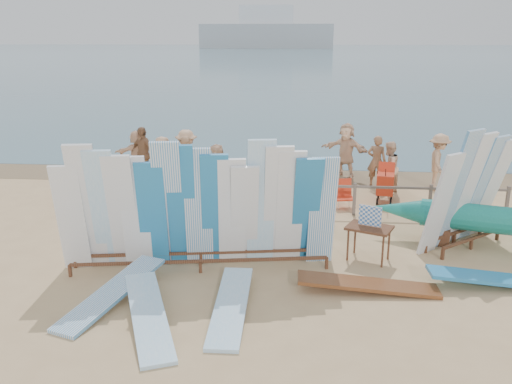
# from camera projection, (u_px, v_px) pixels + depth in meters

# --- Properties ---
(ground) EXTENTS (160.00, 160.00, 0.00)m
(ground) POSITION_uv_depth(u_px,v_px,m) (275.00, 256.00, 12.05)
(ground) COLOR tan
(ground) RESTS_ON ground
(ocean) EXTENTS (320.00, 240.00, 0.02)m
(ocean) POSITION_uv_depth(u_px,v_px,m) (301.00, 54.00, 134.49)
(ocean) COLOR #416474
(ocean) RESTS_ON ground
(wet_sand_strip) EXTENTS (40.00, 2.60, 0.01)m
(wet_sand_strip) POSITION_uv_depth(u_px,v_px,m) (285.00, 175.00, 18.94)
(wet_sand_strip) COLOR brown
(wet_sand_strip) RESTS_ON ground
(distant_ship) EXTENTS (45.00, 8.00, 14.00)m
(distant_ship) POSITION_uv_depth(u_px,v_px,m) (266.00, 32.00, 183.70)
(distant_ship) COLOR #999EA3
(distant_ship) RESTS_ON ocean
(fence) EXTENTS (12.08, 0.08, 0.90)m
(fence) POSITION_uv_depth(u_px,v_px,m) (281.00, 191.00, 14.75)
(fence) COLOR #6C5C51
(fence) RESTS_ON ground
(main_surfboard_rack) EXTENTS (5.69, 1.61, 2.80)m
(main_surfboard_rack) POSITION_uv_depth(u_px,v_px,m) (198.00, 211.00, 11.05)
(main_surfboard_rack) COLOR brown
(main_surfboard_rack) RESTS_ON ground
(side_surfboard_rack) EXTENTS (2.34, 2.11, 2.83)m
(side_surfboard_rack) POSITION_uv_depth(u_px,v_px,m) (468.00, 194.00, 12.23)
(side_surfboard_rack) COLOR brown
(side_surfboard_rack) RESTS_ON ground
(vendor_table) EXTENTS (1.11, 0.97, 1.23)m
(vendor_table) POSITION_uv_depth(u_px,v_px,m) (369.00, 242.00, 11.72)
(vendor_table) COLOR brown
(vendor_table) RESTS_ON ground
(flat_board_c) EXTENTS (2.70, 0.59, 0.28)m
(flat_board_c) POSITION_uv_depth(u_px,v_px,m) (368.00, 291.00, 10.39)
(flat_board_c) COLOR brown
(flat_board_c) RESTS_ON ground
(flat_board_a) EXTENTS (1.53, 2.71, 0.34)m
(flat_board_a) POSITION_uv_depth(u_px,v_px,m) (149.00, 324.00, 9.22)
(flat_board_a) COLOR #97CCF1
(flat_board_a) RESTS_ON ground
(flat_board_b) EXTENTS (0.59, 2.71, 0.23)m
(flat_board_b) POSITION_uv_depth(u_px,v_px,m) (231.00, 311.00, 9.65)
(flat_board_b) COLOR #97CCF1
(flat_board_b) RESTS_ON ground
(flat_board_d) EXTENTS (2.71, 0.65, 0.33)m
(flat_board_d) POSITION_uv_depth(u_px,v_px,m) (497.00, 287.00, 10.57)
(flat_board_d) COLOR #247AB7
(flat_board_d) RESTS_ON ground
(flat_board_e) EXTENTS (1.41, 2.73, 0.36)m
(flat_board_e) POSITION_uv_depth(u_px,v_px,m) (113.00, 301.00, 9.99)
(flat_board_e) COLOR white
(flat_board_e) RESTS_ON ground
(beach_chair_left) EXTENTS (0.71, 0.72, 0.96)m
(beach_chair_left) POSITION_uv_depth(u_px,v_px,m) (322.00, 195.00, 15.57)
(beach_chair_left) COLOR red
(beach_chair_left) RESTS_ON ground
(beach_chair_right) EXTENTS (0.59, 0.60, 0.80)m
(beach_chair_right) POSITION_uv_depth(u_px,v_px,m) (344.00, 200.00, 15.32)
(beach_chair_right) COLOR red
(beach_chair_right) RESTS_ON ground
(stroller) EXTENTS (0.71, 0.91, 1.13)m
(stroller) POSITION_uv_depth(u_px,v_px,m) (385.00, 187.00, 15.78)
(stroller) COLOR red
(stroller) RESTS_ON ground
(beachgoer_11) EXTENTS (1.57, 0.98, 1.61)m
(beachgoer_11) POSITION_uv_depth(u_px,v_px,m) (137.00, 153.00, 18.57)
(beachgoer_11) COLOR beige
(beachgoer_11) RESTS_ON ground
(beachgoer_8) EXTENTS (0.78, 0.85, 1.62)m
(beachgoer_8) POSITION_uv_depth(u_px,v_px,m) (388.00, 168.00, 16.58)
(beachgoer_8) COLOR beige
(beachgoer_8) RESTS_ON ground
(beachgoer_extra_1) EXTENTS (1.14, 0.95, 1.80)m
(beachgoer_extra_1) POSITION_uv_depth(u_px,v_px,m) (143.00, 153.00, 18.11)
(beachgoer_extra_1) COLOR #8C6042
(beachgoer_extra_1) RESTS_ON ground
(beachgoer_5) EXTENTS (1.76, 1.36, 1.85)m
(beachgoer_5) POSITION_uv_depth(u_px,v_px,m) (346.00, 150.00, 18.53)
(beachgoer_5) COLOR beige
(beachgoer_5) RESTS_ON ground
(beachgoer_9) EXTENTS (0.61, 1.20, 1.79)m
(beachgoer_9) POSITION_uv_depth(u_px,v_px,m) (439.00, 162.00, 16.92)
(beachgoer_9) COLOR tan
(beachgoer_9) RESTS_ON ground
(beachgoer_0) EXTENTS (0.62, 0.92, 1.71)m
(beachgoer_0) POSITION_uv_depth(u_px,v_px,m) (163.00, 164.00, 16.90)
(beachgoer_0) COLOR tan
(beachgoer_0) RESTS_ON ground
(beachgoer_1) EXTENTS (0.46, 0.70, 1.79)m
(beachgoer_1) POSITION_uv_depth(u_px,v_px,m) (188.00, 165.00, 16.51)
(beachgoer_1) COLOR #8C6042
(beachgoer_1) RESTS_ON ground
(beachgoer_3) EXTENTS (1.26, 0.66, 1.86)m
(beachgoer_3) POSITION_uv_depth(u_px,v_px,m) (187.00, 159.00, 17.24)
(beachgoer_3) COLOR tan
(beachgoer_3) RESTS_ON ground
(beachgoer_7) EXTENTS (0.67, 0.47, 1.66)m
(beachgoer_7) POSITION_uv_depth(u_px,v_px,m) (377.00, 161.00, 17.36)
(beachgoer_7) COLOR #8C6042
(beachgoer_7) RESTS_ON ground
(beachgoer_2) EXTENTS (0.95, 0.76, 1.76)m
(beachgoer_2) POSITION_uv_depth(u_px,v_px,m) (218.00, 175.00, 15.39)
(beachgoer_2) COLOR beige
(beachgoer_2) RESTS_ON ground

